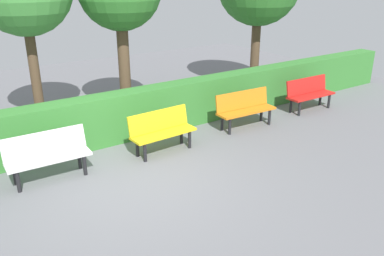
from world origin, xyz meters
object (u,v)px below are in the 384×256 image
at_px(bench_red, 309,92).
at_px(bench_yellow, 162,130).
at_px(bench_white, 47,154).
at_px(bench_orange, 245,108).

relative_size(bench_red, bench_yellow, 1.04).
distance_m(bench_red, bench_white, 6.92).
bearing_deg(bench_white, bench_red, -178.72).
height_order(bench_red, bench_white, bench_red).
height_order(bench_orange, bench_yellow, same).
relative_size(bench_orange, bench_white, 1.04).
distance_m(bench_red, bench_yellow, 4.64).
bearing_deg(bench_white, bench_orange, -178.73).
height_order(bench_orange, bench_white, bench_orange).
distance_m(bench_orange, bench_white, 4.64).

